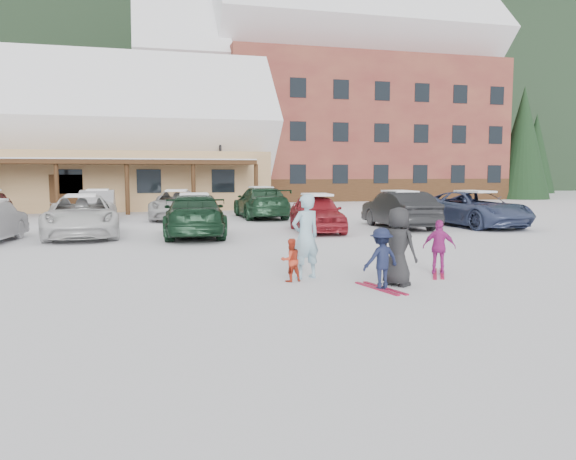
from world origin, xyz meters
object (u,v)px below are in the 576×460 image
object	(u,v)px
child_navy	(381,259)
alpine_hotel	(333,103)
bystander_dark	(398,247)
day_lodge	(41,147)
parked_car_3	(194,215)
parked_car_10	(177,205)
adult_skier	(306,236)
parked_car_2	(82,216)
parked_car_4	(317,213)
parked_car_6	(474,209)
parked_car_11	(261,203)
parked_car_9	(98,205)
lamp_post	(220,157)
child_magenta	(439,247)
toddler_red	(291,260)
parked_car_5	(399,210)

from	to	relation	value
child_navy	alpine_hotel	bearing A→B (deg)	-119.96
alpine_hotel	bystander_dark	world-z (taller)	alpine_hotel
day_lodge	parked_car_3	distance (m)	20.70
bystander_dark	parked_car_10	distance (m)	18.14
adult_skier	parked_car_10	distance (m)	16.69
day_lodge	bystander_dark	bearing A→B (deg)	-68.94
parked_car_2	parked_car_4	size ratio (longest dim) A/B	1.26
parked_car_4	parked_car_6	size ratio (longest dim) A/B	0.79
bystander_dark	parked_car_11	bearing A→B (deg)	-34.49
child_navy	parked_car_9	size ratio (longest dim) A/B	0.27
parked_car_11	parked_car_9	bearing A→B (deg)	-4.47
lamp_post	child_magenta	world-z (taller)	lamp_post
adult_skier	toddler_red	bearing A→B (deg)	16.50
day_lodge	parked_car_2	xyz separation A→B (m)	(4.03, -17.90, -3.19)
day_lodge	parked_car_9	distance (m)	11.77
bystander_dark	parked_car_6	size ratio (longest dim) A/B	0.29
parked_car_3	parked_car_5	bearing A→B (deg)	-168.68
bystander_dark	parked_car_9	xyz separation A→B (m)	(-7.01, 18.30, -0.06)
parked_car_2	toddler_red	bearing A→B (deg)	-66.27
parked_car_4	parked_car_11	distance (m)	7.10
adult_skier	child_navy	xyz separation A→B (m)	(1.11, -1.47, -0.31)
bystander_dark	parked_car_3	xyz separation A→B (m)	(-3.16, 10.01, -0.04)
parked_car_11	adult_skier	bearing A→B (deg)	82.12
day_lodge	parked_car_6	world-z (taller)	day_lodge
day_lodge	parked_car_10	xyz separation A→B (m)	(7.81, -11.02, -3.22)
parked_car_9	parked_car_11	distance (m)	7.95
alpine_hotel	parked_car_10	xyz separation A→B (m)	(-15.46, -21.05, -7.91)
lamp_post	bystander_dark	distance (m)	25.72
parked_car_2	parked_car_11	world-z (taller)	parked_car_11
parked_car_10	parked_car_11	size ratio (longest dim) A/B	0.96
lamp_post	parked_car_5	size ratio (longest dim) A/B	1.24
parked_car_4	parked_car_10	world-z (taller)	parked_car_4
parked_car_9	parked_car_10	size ratio (longest dim) A/B	0.86
alpine_hotel	bystander_dark	distance (m)	41.50
parked_car_9	lamp_post	bearing A→B (deg)	-134.93
parked_car_6	day_lodge	bearing A→B (deg)	131.97
child_magenta	parked_car_6	distance (m)	12.26
alpine_hotel	toddler_red	xyz separation A→B (m)	(-14.16, -37.92, -8.17)
child_magenta	lamp_post	bearing A→B (deg)	-57.06
day_lodge	alpine_hotel	size ratio (longest dim) A/B	0.93
adult_skier	parked_car_6	bearing A→B (deg)	-154.26
parked_car_3	parked_car_10	world-z (taller)	parked_car_3
parked_car_11	parked_car_2	bearing A→B (deg)	40.45
toddler_red	parked_car_2	bearing A→B (deg)	-75.65
lamp_post	child_magenta	size ratio (longest dim) A/B	4.69
toddler_red	day_lodge	bearing A→B (deg)	-84.51
lamp_post	parked_car_5	bearing A→B (deg)	-69.60
parked_car_2	parked_car_9	bearing A→B (deg)	86.29
child_magenta	day_lodge	bearing A→B (deg)	-36.27
parked_car_5	parked_car_6	distance (m)	3.41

